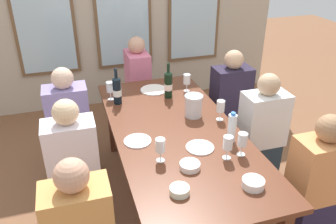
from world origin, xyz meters
TOP-DOWN VIEW (x-y plane):
  - ground_plane at (0.00, 0.00)m, footprint 12.00×12.00m
  - dining_table at (0.00, 0.00)m, footprint 0.97×2.12m
  - white_plate_0 at (0.09, -0.29)m, footprint 0.21×0.21m
  - white_plate_1 at (0.03, 0.78)m, footprint 0.26×0.26m
  - white_plate_2 at (-0.33, -0.08)m, footprint 0.21×0.21m
  - metal_pitcher at (0.21, 0.18)m, footprint 0.16×0.16m
  - wine_bottle_0 at (-0.36, 0.61)m, footprint 0.08×0.08m
  - wine_bottle_1 at (0.12, 0.60)m, footprint 0.08×0.08m
  - tasting_bowl_0 at (0.24, -0.79)m, footprint 0.14×0.14m
  - tasting_bowl_1 at (-0.21, -0.71)m, footprint 0.12×0.12m
  - tasting_bowl_2 at (-0.07, -0.50)m, footprint 0.14×0.14m
  - water_bottle at (0.34, -0.27)m, footprint 0.06×0.06m
  - wine_glass_0 at (-0.41, 0.70)m, footprint 0.07×0.07m
  - wine_glass_1 at (0.40, 0.05)m, footprint 0.07×0.07m
  - wine_glass_2 at (0.22, -0.46)m, footprint 0.07×0.07m
  - wine_glass_3 at (-0.23, -0.36)m, footprint 0.07×0.07m
  - wine_glass_4 at (0.33, -0.45)m, footprint 0.07×0.07m
  - wine_glass_5 at (0.33, 0.68)m, footprint 0.07×0.07m
  - seated_person_1 at (0.81, -0.71)m, footprint 0.38×0.24m
  - seated_person_2 at (-0.81, 0.67)m, footprint 0.38×0.24m
  - seated_person_3 at (0.81, 0.67)m, footprint 0.38×0.24m
  - seated_person_4 at (-0.81, 0.02)m, footprint 0.38×0.24m
  - seated_person_5 at (0.81, 0.03)m, footprint 0.38×0.24m
  - seated_person_6 at (0.00, 1.41)m, footprint 0.24×0.38m

SIDE VIEW (x-z plane):
  - ground_plane at x=0.00m, z-range 0.00..0.00m
  - seated_person_1 at x=0.81m, z-range -0.03..1.08m
  - seated_person_2 at x=-0.81m, z-range -0.03..1.08m
  - seated_person_3 at x=0.81m, z-range -0.03..1.08m
  - seated_person_4 at x=-0.81m, z-range -0.03..1.08m
  - seated_person_5 at x=0.81m, z-range -0.03..1.08m
  - seated_person_6 at x=0.00m, z-range -0.03..1.08m
  - dining_table at x=0.00m, z-range 0.30..1.04m
  - white_plate_0 at x=0.09m, z-range 0.74..0.75m
  - white_plate_1 at x=0.03m, z-range 0.74..0.75m
  - white_plate_2 at x=-0.33m, z-range 0.74..0.75m
  - tasting_bowl_2 at x=-0.07m, z-range 0.74..0.78m
  - tasting_bowl_1 at x=-0.21m, z-range 0.74..0.79m
  - tasting_bowl_0 at x=0.24m, z-range 0.74..0.79m
  - metal_pitcher at x=0.21m, z-range 0.74..0.93m
  - water_bottle at x=0.34m, z-range 0.73..0.97m
  - wine_glass_2 at x=0.22m, z-range 0.77..0.94m
  - wine_glass_4 at x=0.33m, z-range 0.77..0.94m
  - wine_glass_0 at x=-0.41m, z-range 0.77..0.95m
  - wine_glass_1 at x=0.40m, z-range 0.77..0.95m
  - wine_glass_3 at x=-0.23m, z-range 0.77..0.95m
  - wine_glass_5 at x=0.33m, z-range 0.77..0.95m
  - wine_bottle_0 at x=-0.36m, z-range 0.70..1.04m
  - wine_bottle_1 at x=0.12m, z-range 0.70..1.04m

